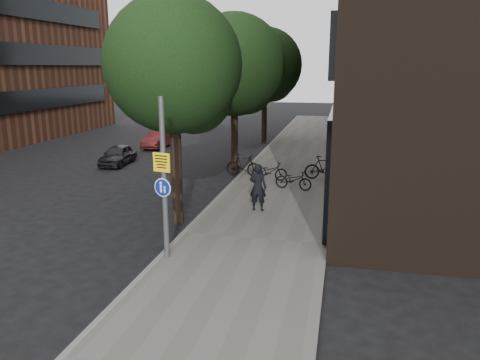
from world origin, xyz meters
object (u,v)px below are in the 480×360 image
(pedestrian, at_px, (258,187))
(parked_bike_facade_near, at_px, (293,180))
(signpost, at_px, (164,179))
(parked_car_near, at_px, (118,155))

(pedestrian, bearing_deg, parked_bike_facade_near, -102.70)
(signpost, relative_size, parked_bike_facade_near, 2.73)
(pedestrian, height_order, parked_car_near, pedestrian)
(signpost, relative_size, parked_car_near, 1.39)
(pedestrian, xyz_separation_m, parked_car_near, (-9.01, 6.89, -0.45))
(parked_bike_facade_near, bearing_deg, signpost, 174.73)
(signpost, distance_m, pedestrian, 5.22)
(signpost, distance_m, parked_car_near, 13.89)
(signpost, xyz_separation_m, parked_bike_facade_near, (2.62, 8.02, -1.79))
(signpost, bearing_deg, parked_car_near, 134.56)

